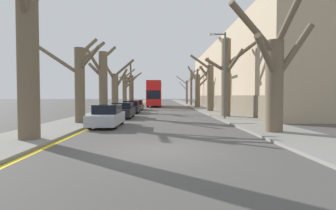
{
  "coord_description": "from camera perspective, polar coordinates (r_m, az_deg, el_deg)",
  "views": [
    {
      "loc": [
        0.0,
        -9.47,
        1.99
      ],
      "look_at": [
        0.98,
        32.95,
        0.48
      ],
      "focal_mm": 28.0,
      "sensor_mm": 36.0,
      "label": 1
    }
  ],
  "objects": [
    {
      "name": "street_tree_left_2",
      "position": [
        26.35,
        -14.02,
        5.31
      ],
      "size": [
        2.65,
        2.74,
        7.0
      ],
      "color": "brown",
      "rests_on": "ground"
    },
    {
      "name": "street_tree_right_0",
      "position": [
        14.61,
        21.97,
        6.18
      ],
      "size": [
        4.64,
        4.89,
        6.56
      ],
      "color": "brown",
      "rests_on": "ground"
    },
    {
      "name": "parked_car_0",
      "position": [
        17.36,
        -13.14,
        -2.37
      ],
      "size": [
        1.72,
        4.37,
        1.41
      ],
      "color": "#9EA3AD",
      "rests_on": "ground"
    },
    {
      "name": "parked_car_1",
      "position": [
        23.98,
        -9.85,
        -1.18
      ],
      "size": [
        1.87,
        4.37,
        1.36
      ],
      "color": "black",
      "rests_on": "ground"
    },
    {
      "name": "building_facade_right",
      "position": [
        42.55,
        16.51,
        6.07
      ],
      "size": [
        10.08,
        44.41,
        10.1
      ],
      "color": "tan",
      "rests_on": "ground"
    },
    {
      "name": "street_tree_right_4",
      "position": [
        52.13,
        5.19,
        4.14
      ],
      "size": [
        2.43,
        3.08,
        7.96
      ],
      "color": "brown",
      "rests_on": "ground"
    },
    {
      "name": "street_tree_right_3",
      "position": [
        42.62,
        6.47,
        3.72
      ],
      "size": [
        3.85,
        3.08,
        6.9
      ],
      "color": "brown",
      "rests_on": "ground"
    },
    {
      "name": "street_tree_right_2",
      "position": [
        32.74,
        8.97,
        4.35
      ],
      "size": [
        3.01,
        2.9,
        6.96
      ],
      "color": "brown",
      "rests_on": "ground"
    },
    {
      "name": "lamp_post",
      "position": [
        22.01,
        11.98,
        7.29
      ],
      "size": [
        1.4,
        0.2,
        7.13
      ],
      "color": "#4C4F54",
      "rests_on": "ground"
    },
    {
      "name": "sidewalk_left",
      "position": [
        59.83,
        -7.38,
        0.18
      ],
      "size": [
        3.34,
        120.0,
        0.12
      ],
      "primitive_type": "cube",
      "color": "gray",
      "rests_on": "ground"
    },
    {
      "name": "double_decker_bus",
      "position": [
        47.82,
        -2.96,
        2.73
      ],
      "size": [
        2.49,
        10.77,
        4.53
      ],
      "color": "red",
      "rests_on": "ground"
    },
    {
      "name": "kerb_line_stripe",
      "position": [
        59.67,
        -5.61,
        0.12
      ],
      "size": [
        0.24,
        120.0,
        0.01
      ],
      "primitive_type": "cube",
      "color": "yellow",
      "rests_on": "ground"
    },
    {
      "name": "street_tree_left_4",
      "position": [
        41.93,
        -9.16,
        3.53
      ],
      "size": [
        2.95,
        3.31,
        6.41
      ],
      "color": "brown",
      "rests_on": "ground"
    },
    {
      "name": "street_tree_right_1",
      "position": [
        24.35,
        12.64,
        6.53
      ],
      "size": [
        4.25,
        4.31,
        7.61
      ],
      "color": "brown",
      "rests_on": "ground"
    },
    {
      "name": "parked_car_3",
      "position": [
        36.37,
        -6.93,
        -0.07
      ],
      "size": [
        1.81,
        4.42,
        1.4
      ],
      "color": "#4C5156",
      "rests_on": "ground"
    },
    {
      "name": "ground_plane",
      "position": [
        9.67,
        -1.33,
        -9.81
      ],
      "size": [
        300.0,
        300.0,
        0.0
      ],
      "primitive_type": "plane",
      "color": "#4C4947"
    },
    {
      "name": "street_tree_left_3",
      "position": [
        33.71,
        -11.37,
        3.54
      ],
      "size": [
        3.88,
        1.95,
        6.52
      ],
      "color": "brown",
      "rests_on": "ground"
    },
    {
      "name": "street_tree_left_0",
      "position": [
        12.86,
        -28.21,
        10.74
      ],
      "size": [
        5.61,
        2.83,
        8.69
      ],
      "color": "brown",
      "rests_on": "ground"
    },
    {
      "name": "sidewalk_right",
      "position": [
        59.83,
        4.73,
        0.19
      ],
      "size": [
        3.34,
        120.0,
        0.12
      ],
      "primitive_type": "cube",
      "color": "gray",
      "rests_on": "ground"
    },
    {
      "name": "street_tree_left_1",
      "position": [
        19.34,
        -18.62,
        5.37
      ],
      "size": [
        4.83,
        3.42,
        6.17
      ],
      "color": "brown",
      "rests_on": "ground"
    },
    {
      "name": "street_tree_right_5",
      "position": [
        61.31,
        4.01,
        3.14
      ],
      "size": [
        3.83,
        3.72,
        6.63
      ],
      "color": "brown",
      "rests_on": "ground"
    },
    {
      "name": "parked_car_2",
      "position": [
        30.37,
        -8.04,
        -0.48
      ],
      "size": [
        1.87,
        4.07,
        1.4
      ],
      "color": "black",
      "rests_on": "ground"
    },
    {
      "name": "street_tree_left_5",
      "position": [
        48.61,
        -8.11,
        3.49
      ],
      "size": [
        2.5,
        2.37,
        7.79
      ],
      "color": "brown",
      "rests_on": "ground"
    }
  ]
}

